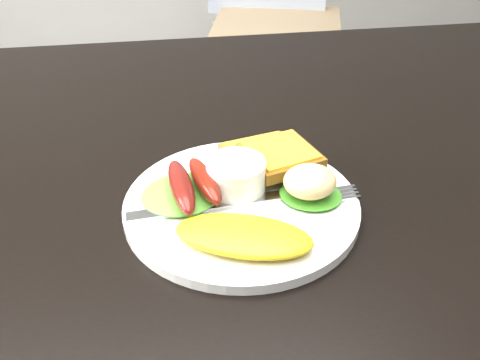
# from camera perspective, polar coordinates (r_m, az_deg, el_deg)

# --- Properties ---
(dining_table) EXTENTS (1.20, 0.80, 0.04)m
(dining_table) POSITION_cam_1_polar(r_m,az_deg,el_deg) (0.70, 0.73, 1.59)
(dining_table) COLOR black
(dining_table) RESTS_ON ground
(dining_chair) EXTENTS (0.52, 0.52, 0.05)m
(dining_chair) POSITION_cam_1_polar(r_m,az_deg,el_deg) (1.97, 3.75, 14.82)
(dining_chair) COLOR tan
(dining_chair) RESTS_ON ground
(plate) EXTENTS (0.25, 0.25, 0.01)m
(plate) POSITION_cam_1_polar(r_m,az_deg,el_deg) (0.59, 0.15, -2.64)
(plate) COLOR white
(plate) RESTS_ON dining_table
(lettuce_left) EXTENTS (0.11, 0.10, 0.01)m
(lettuce_left) POSITION_cam_1_polar(r_m,az_deg,el_deg) (0.59, -5.89, -1.40)
(lettuce_left) COLOR green
(lettuce_left) RESTS_ON plate
(lettuce_right) EXTENTS (0.08, 0.08, 0.01)m
(lettuce_right) POSITION_cam_1_polar(r_m,az_deg,el_deg) (0.59, 7.16, -1.47)
(lettuce_right) COLOR #3B8926
(lettuce_right) RESTS_ON plate
(omelette) EXTENTS (0.14, 0.10, 0.02)m
(omelette) POSITION_cam_1_polar(r_m,az_deg,el_deg) (0.52, 0.38, -5.68)
(omelette) COLOR yellow
(omelette) RESTS_ON plate
(sausage_a) EXTENTS (0.03, 0.10, 0.02)m
(sausage_a) POSITION_cam_1_polar(r_m,az_deg,el_deg) (0.57, -5.99, -0.65)
(sausage_a) COLOR maroon
(sausage_a) RESTS_ON lettuce_left
(sausage_b) EXTENTS (0.04, 0.09, 0.02)m
(sausage_b) POSITION_cam_1_polar(r_m,az_deg,el_deg) (0.58, -3.61, -0.05)
(sausage_b) COLOR maroon
(sausage_b) RESTS_ON lettuce_left
(ramekin) EXTENTS (0.06, 0.06, 0.04)m
(ramekin) POSITION_cam_1_polar(r_m,az_deg,el_deg) (0.59, -0.41, 0.32)
(ramekin) COLOR white
(ramekin) RESTS_ON plate
(toast_a) EXTENTS (0.10, 0.10, 0.01)m
(toast_a) POSITION_cam_1_polar(r_m,az_deg,el_deg) (0.64, 2.38, 2.17)
(toast_a) COLOR olive
(toast_a) RESTS_ON plate
(toast_b) EXTENTS (0.09, 0.09, 0.01)m
(toast_b) POSITION_cam_1_polar(r_m,az_deg,el_deg) (0.62, 4.14, 2.44)
(toast_b) COLOR #865E19
(toast_b) RESTS_ON toast_a
(potato_salad) EXTENTS (0.06, 0.06, 0.03)m
(potato_salad) POSITION_cam_1_polar(r_m,az_deg,el_deg) (0.58, 7.11, -0.14)
(potato_salad) COLOR beige
(potato_salad) RESTS_ON lettuce_right
(fork) EXTENTS (0.18, 0.03, 0.00)m
(fork) POSITION_cam_1_polar(r_m,az_deg,el_deg) (0.58, -2.60, -2.59)
(fork) COLOR #ADAFB7
(fork) RESTS_ON plate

